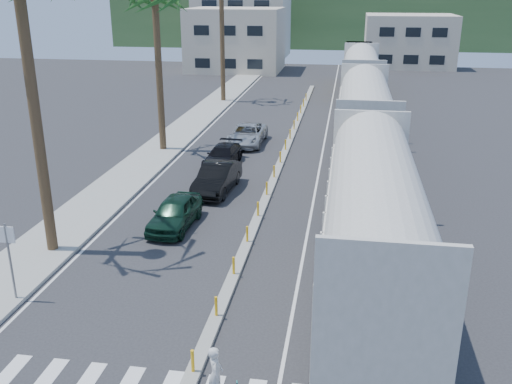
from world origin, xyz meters
TOP-DOWN VIEW (x-y plane):
  - ground at (0.00, 0.00)m, footprint 140.00×140.00m
  - sidewalk at (-8.50, 25.00)m, footprint 3.00×90.00m
  - rails at (5.00, 28.00)m, footprint 1.56×100.00m
  - median at (0.00, 19.96)m, footprint 0.45×60.00m
  - lane_markings at (-2.15, 25.00)m, footprint 9.42×90.00m
  - freight_train at (5.00, 23.41)m, footprint 3.00×60.94m
  - street_sign at (-7.30, 2.00)m, footprint 0.60×0.08m
  - buildings at (-6.41, 71.66)m, footprint 38.00×27.00m
  - hillside at (0.00, 100.00)m, footprint 80.00×20.00m
  - car_lead at (-3.63, 9.35)m, footprint 2.12×4.41m
  - car_second at (-2.81, 14.49)m, footprint 2.30×4.94m
  - car_third at (-3.54, 19.25)m, footprint 2.37×4.59m
  - car_rear at (-2.92, 24.59)m, footprint 2.51×5.15m

SIDE VIEW (x-z plane):
  - ground at x=0.00m, z-range 0.00..0.00m
  - lane_markings at x=-2.15m, z-range 0.00..0.01m
  - rails at x=5.00m, z-range 0.00..0.06m
  - sidewalk at x=-8.50m, z-range 0.00..0.15m
  - median at x=0.00m, z-range -0.34..0.51m
  - car_third at x=-3.54m, z-range 0.00..1.26m
  - car_rear at x=-2.92m, z-range 0.00..1.41m
  - car_lead at x=-3.63m, z-range 0.00..1.45m
  - car_second at x=-2.81m, z-range 0.00..1.55m
  - street_sign at x=-7.30m, z-range 0.47..3.47m
  - freight_train at x=5.00m, z-range -0.02..5.83m
  - buildings at x=-6.41m, z-range -0.64..9.36m
  - hillside at x=0.00m, z-range 0.00..12.00m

